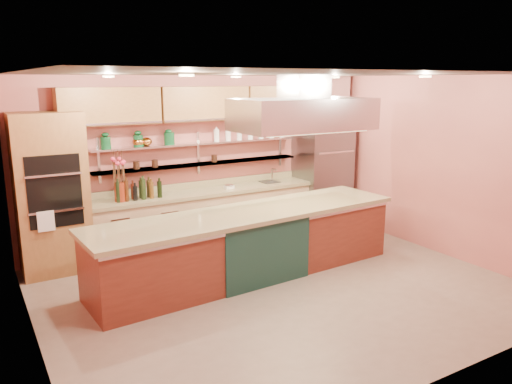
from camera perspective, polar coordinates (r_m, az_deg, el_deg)
floor at (r=6.82m, az=2.79°, el=-10.99°), size 6.00×5.00×0.02m
ceiling at (r=6.25m, az=3.07°, el=13.34°), size 6.00×5.00×0.02m
wall_back at (r=8.55m, az=-6.38°, el=3.68°), size 6.00×0.04×2.80m
wall_front at (r=4.59m, az=20.50°, el=-4.98°), size 6.00×0.04×2.80m
wall_left at (r=5.39m, az=-24.78°, el=-2.78°), size 0.04×5.00×2.80m
wall_right at (r=8.40m, az=20.28°, el=2.81°), size 0.04×5.00×2.80m
oven_stack at (r=7.61m, az=-22.33°, el=-0.23°), size 0.95×0.64×2.30m
refrigerator at (r=9.51m, az=7.60°, el=2.42°), size 0.95×0.72×2.10m
back_counter at (r=8.46m, az=-5.70°, el=-2.89°), size 3.84×0.64×0.93m
wall_shelf_lower at (r=8.42m, az=-6.32°, el=3.20°), size 3.60×0.26×0.03m
wall_shelf_upper at (r=8.37m, az=-6.38°, el=5.56°), size 3.60×0.26×0.03m
upper_cabinets at (r=8.29m, az=-6.02°, el=10.02°), size 4.60×0.36×0.55m
range_hood at (r=7.22m, az=5.42°, el=8.84°), size 2.00×1.00×0.45m
ceiling_downlights at (r=6.41m, az=2.05°, el=13.06°), size 4.00×2.80×0.02m
island at (r=7.08m, az=-0.82°, el=-5.91°), size 4.55×1.24×0.94m
flower_vase at (r=7.79m, az=-15.28°, el=-0.01°), size 0.17×0.17×0.29m
oil_bottle_cluster at (r=7.87m, az=-13.30°, el=0.06°), size 0.77×0.24×0.25m
kitchen_scale at (r=8.47m, az=-3.10°, el=0.72°), size 0.18×0.17×0.09m
bar_faucet at (r=8.99m, az=1.83°, el=1.92°), size 0.04×0.04×0.24m
copper_kettle at (r=8.03m, az=-12.40°, el=5.64°), size 0.19×0.19×0.14m
green_canister at (r=8.15m, az=-9.87°, el=6.06°), size 0.21×0.21×0.20m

